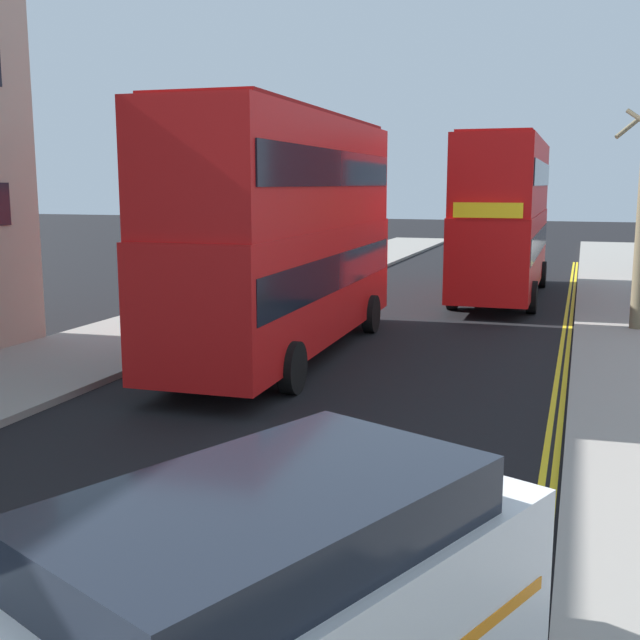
% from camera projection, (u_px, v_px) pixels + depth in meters
% --- Properties ---
extents(sidewalk_left, '(4.00, 80.00, 0.14)m').
position_uv_depth(sidewalk_left, '(124.00, 340.00, 20.27)').
color(sidewalk_left, gray).
rests_on(sidewalk_left, ground).
extents(kerb_line_outer, '(0.10, 56.00, 0.01)m').
position_uv_depth(kerb_line_outer, '(563.00, 398.00, 15.01)').
color(kerb_line_outer, yellow).
rests_on(kerb_line_outer, ground).
extents(kerb_line_inner, '(0.10, 56.00, 0.01)m').
position_uv_depth(kerb_line_inner, '(554.00, 397.00, 15.06)').
color(kerb_line_inner, yellow).
rests_on(kerb_line_inner, ground).
extents(double_decker_bus_away, '(3.01, 10.87, 5.64)m').
position_uv_depth(double_decker_bus_away, '(287.00, 228.00, 18.35)').
color(double_decker_bus_away, red).
rests_on(double_decker_bus_away, ground).
extents(double_decker_bus_oncoming, '(2.83, 10.82, 5.64)m').
position_uv_depth(double_decker_bus_oncoming, '(504.00, 213.00, 27.85)').
color(double_decker_bus_oncoming, '#B20F0F').
rests_on(double_decker_bus_oncoming, ground).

